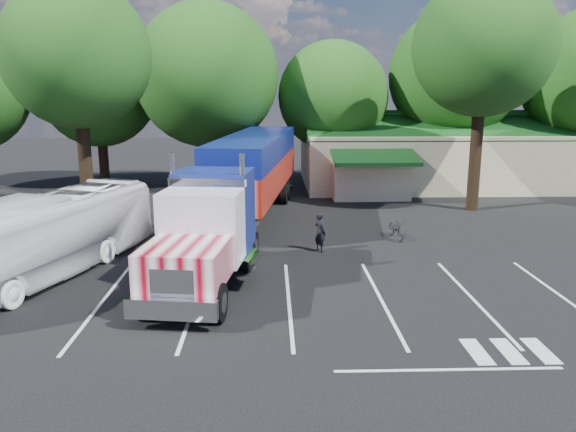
{
  "coord_description": "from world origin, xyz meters",
  "views": [
    {
      "loc": [
        -0.6,
        -24.18,
        7.13
      ],
      "look_at": [
        0.11,
        -1.63,
        2.0
      ],
      "focal_mm": 35.0,
      "sensor_mm": 36.0,
      "label": 1
    }
  ],
  "objects_px": {
    "semi_truck": "(246,177)",
    "tour_bus": "(42,237)",
    "bicycle": "(396,228)",
    "silver_sedan": "(395,184)",
    "woman": "(320,232)"
  },
  "relations": [
    {
      "from": "semi_truck",
      "to": "tour_bus",
      "type": "height_order",
      "value": "semi_truck"
    },
    {
      "from": "semi_truck",
      "to": "bicycle",
      "type": "distance_m",
      "value": 7.93
    },
    {
      "from": "semi_truck",
      "to": "tour_bus",
      "type": "xyz_separation_m",
      "value": [
        -7.48,
        -7.18,
        -1.14
      ]
    },
    {
      "from": "silver_sedan",
      "to": "semi_truck",
      "type": "bearing_deg",
      "value": 145.04
    },
    {
      "from": "semi_truck",
      "to": "bicycle",
      "type": "bearing_deg",
      "value": -6.78
    },
    {
      "from": "woman",
      "to": "bicycle",
      "type": "height_order",
      "value": "woman"
    },
    {
      "from": "woman",
      "to": "silver_sedan",
      "type": "height_order",
      "value": "woman"
    },
    {
      "from": "bicycle",
      "to": "tour_bus",
      "type": "xyz_separation_m",
      "value": [
        -14.84,
        -5.26,
        1.1
      ]
    },
    {
      "from": "semi_truck",
      "to": "silver_sedan",
      "type": "xyz_separation_m",
      "value": [
        9.92,
        9.99,
        -2.08
      ]
    },
    {
      "from": "woman",
      "to": "tour_bus",
      "type": "xyz_separation_m",
      "value": [
        -10.94,
        -3.17,
        0.71
      ]
    },
    {
      "from": "semi_truck",
      "to": "woman",
      "type": "distance_m",
      "value": 5.61
    },
    {
      "from": "bicycle",
      "to": "tour_bus",
      "type": "relative_size",
      "value": 0.17
    },
    {
      "from": "woman",
      "to": "silver_sedan",
      "type": "distance_m",
      "value": 15.42
    },
    {
      "from": "silver_sedan",
      "to": "bicycle",
      "type": "bearing_deg",
      "value": 177.71
    },
    {
      "from": "woman",
      "to": "tour_bus",
      "type": "distance_m",
      "value": 11.42
    }
  ]
}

